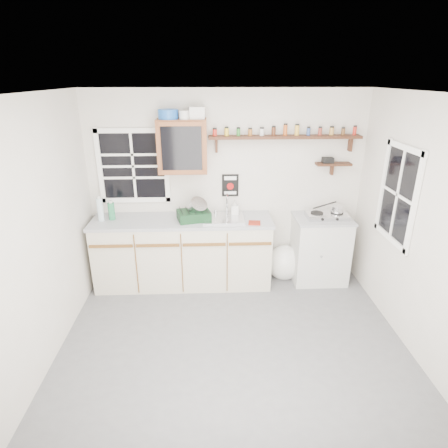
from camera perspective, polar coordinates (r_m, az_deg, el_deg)
The scene contains 18 objects.
room at distance 3.48m, azimuth 1.61°, elevation -1.69°, with size 3.64×3.24×2.54m.
main_cabinet at distance 5.00m, azimuth -6.22°, elevation -4.19°, with size 2.31×0.63×0.92m.
right_cabinet at distance 5.22m, azimuth 14.35°, elevation -3.65°, with size 0.73×0.57×0.91m.
sink at distance 4.81m, azimuth -0.04°, elevation 0.97°, with size 0.52×0.44×0.29m.
upper_cabinet at distance 4.71m, azimuth -6.35°, elevation 11.70°, with size 0.60×0.32×0.65m.
upper_cabinet_clutter at distance 4.67m, azimuth -6.77°, elevation 16.34°, with size 0.55×0.24×0.14m.
spice_shelf at distance 4.85m, azimuth 9.22°, elevation 13.08°, with size 1.91×0.18×0.35m.
secondary_shelf at distance 5.08m, azimuth 16.08°, elevation 8.86°, with size 0.45×0.16×0.24m.
warning_sign at distance 4.97m, azimuth 0.96°, elevation 5.90°, with size 0.22×0.02×0.30m.
window_back at distance 4.99m, azimuth -13.66°, elevation 8.55°, with size 0.93×0.03×0.98m.
window_right at distance 4.41m, azimuth 25.01°, elevation 4.07°, with size 0.03×0.78×1.08m.
water_bottles at distance 4.95m, azimuth -17.60°, elevation 2.04°, with size 0.21×0.12×0.32m.
dish_rack at distance 4.75m, azimuth -4.45°, elevation 1.74°, with size 0.46×0.39×0.30m.
soap_bottle at distance 4.90m, azimuth 1.63°, elevation 2.50°, with size 0.09×0.10×0.21m, color silver.
rag at distance 4.66m, azimuth 4.67°, elevation 0.17°, with size 0.15×0.13×0.02m, color maroon.
hotplate at distance 5.04m, azimuth 15.37°, elevation 1.30°, with size 0.53×0.28×0.08m.
saucepan at distance 5.05m, azimuth 16.79°, elevation 2.16°, with size 0.36×0.22×0.16m.
trash_bag at distance 5.29m, azimuth 9.19°, elevation -5.79°, with size 0.45×0.40×0.51m.
Camera 1 is at (-0.23, -3.19, 2.63)m, focal length 30.00 mm.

